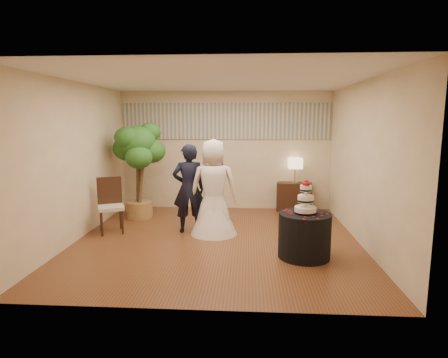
# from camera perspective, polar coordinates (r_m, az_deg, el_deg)

# --- Properties ---
(floor) EXTENTS (5.00, 5.00, 0.00)m
(floor) POSITION_cam_1_polar(r_m,az_deg,el_deg) (6.81, -1.07, -9.29)
(floor) COLOR brown
(floor) RESTS_ON ground
(ceiling) EXTENTS (5.00, 5.00, 0.00)m
(ceiling) POSITION_cam_1_polar(r_m,az_deg,el_deg) (6.49, -1.14, 14.87)
(ceiling) COLOR white
(ceiling) RESTS_ON wall_back
(wall_back) EXTENTS (5.00, 0.06, 2.80)m
(wall_back) POSITION_cam_1_polar(r_m,az_deg,el_deg) (8.99, 0.22, 4.32)
(wall_back) COLOR beige
(wall_back) RESTS_ON ground
(wall_front) EXTENTS (5.00, 0.06, 2.80)m
(wall_front) POSITION_cam_1_polar(r_m,az_deg,el_deg) (4.04, -4.04, -1.55)
(wall_front) COLOR beige
(wall_front) RESTS_ON ground
(wall_left) EXTENTS (0.06, 5.00, 2.80)m
(wall_left) POSITION_cam_1_polar(r_m,az_deg,el_deg) (7.16, -21.49, 2.47)
(wall_left) COLOR beige
(wall_left) RESTS_ON ground
(wall_right) EXTENTS (0.06, 5.00, 2.80)m
(wall_right) POSITION_cam_1_polar(r_m,az_deg,el_deg) (6.77, 20.50, 2.19)
(wall_right) COLOR beige
(wall_right) RESTS_ON ground
(mural_border) EXTENTS (4.90, 0.02, 0.85)m
(mural_border) POSITION_cam_1_polar(r_m,az_deg,el_deg) (8.93, 0.21, 8.79)
(mural_border) COLOR #A1A292
(mural_border) RESTS_ON wall_back
(groom) EXTENTS (0.69, 0.52, 1.70)m
(groom) POSITION_cam_1_polar(r_m,az_deg,el_deg) (7.14, -5.37, -1.43)
(groom) COLOR black
(groom) RESTS_ON floor
(bride) EXTENTS (0.95, 0.95, 1.79)m
(bride) POSITION_cam_1_polar(r_m,az_deg,el_deg) (6.96, -1.60, -1.25)
(bride) COLOR white
(bride) RESTS_ON floor
(cake_table) EXTENTS (0.87, 0.87, 0.71)m
(cake_table) POSITION_cam_1_polar(r_m,az_deg,el_deg) (6.04, 12.15, -8.39)
(cake_table) COLOR black
(cake_table) RESTS_ON floor
(wedding_cake) EXTENTS (0.34, 0.34, 0.53)m
(wedding_cake) POSITION_cam_1_polar(r_m,az_deg,el_deg) (5.89, 12.35, -2.66)
(wedding_cake) COLOR white
(wedding_cake) RESTS_ON cake_table
(console) EXTENTS (0.86, 0.48, 0.68)m
(console) POSITION_cam_1_polar(r_m,az_deg,el_deg) (8.98, 10.66, -2.69)
(console) COLOR black
(console) RESTS_ON floor
(table_lamp) EXTENTS (0.31, 0.31, 0.58)m
(table_lamp) POSITION_cam_1_polar(r_m,az_deg,el_deg) (8.88, 10.78, 1.28)
(table_lamp) COLOR beige
(table_lamp) RESTS_ON console
(ficus_tree) EXTENTS (1.37, 1.37, 2.12)m
(ficus_tree) POSITION_cam_1_polar(r_m,az_deg,el_deg) (8.31, -12.96, 1.34)
(ficus_tree) COLOR #28621F
(ficus_tree) RESTS_ON floor
(side_chair) EXTENTS (0.64, 0.65, 1.05)m
(side_chair) POSITION_cam_1_polar(r_m,az_deg,el_deg) (7.43, -16.86, -3.93)
(side_chair) COLOR black
(side_chair) RESTS_ON floor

